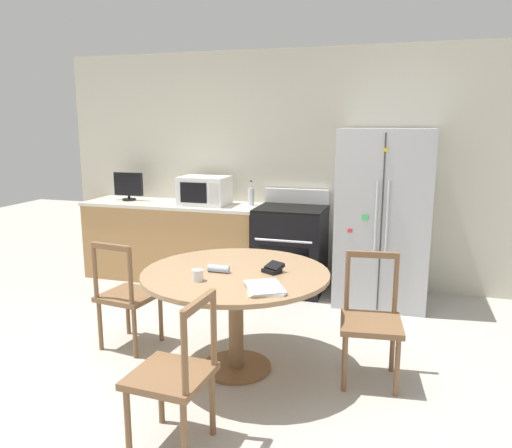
# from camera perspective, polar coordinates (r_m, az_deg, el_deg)

# --- Properties ---
(ground_plane) EXTENTS (14.00, 14.00, 0.00)m
(ground_plane) POSITION_cam_1_polar(r_m,az_deg,el_deg) (3.67, -8.24, -18.10)
(ground_plane) COLOR #B2ADA3
(back_wall) EXTENTS (5.20, 0.10, 2.60)m
(back_wall) POSITION_cam_1_polar(r_m,az_deg,el_deg) (5.72, 2.65, 6.42)
(back_wall) COLOR beige
(back_wall) RESTS_ON ground_plane
(kitchen_counter) EXTENTS (2.08, 0.64, 0.90)m
(kitchen_counter) POSITION_cam_1_polar(r_m,az_deg,el_deg) (5.92, -9.37, -1.87)
(kitchen_counter) COLOR #AD7F4C
(kitchen_counter) RESTS_ON ground_plane
(refrigerator) EXTENTS (0.89, 0.79, 1.75)m
(refrigerator) POSITION_cam_1_polar(r_m,az_deg,el_deg) (5.17, 14.34, 0.78)
(refrigerator) COLOR #B2B5BA
(refrigerator) RESTS_ON ground_plane
(oven_range) EXTENTS (0.73, 0.68, 1.08)m
(oven_range) POSITION_cam_1_polar(r_m,az_deg,el_deg) (5.44, 3.98, -2.77)
(oven_range) COLOR black
(oven_range) RESTS_ON ground_plane
(microwave) EXTENTS (0.53, 0.40, 0.32)m
(microwave) POSITION_cam_1_polar(r_m,az_deg,el_deg) (5.64, -5.91, 3.82)
(microwave) COLOR white
(microwave) RESTS_ON kitchen_counter
(countertop_tv) EXTENTS (0.36, 0.16, 0.33)m
(countertop_tv) POSITION_cam_1_polar(r_m,az_deg,el_deg) (6.11, -14.37, 4.28)
(countertop_tv) COLOR black
(countertop_tv) RESTS_ON kitchen_counter
(counter_bottle) EXTENTS (0.07, 0.07, 0.28)m
(counter_bottle) POSITION_cam_1_polar(r_m,az_deg,el_deg) (5.56, -0.57, 3.22)
(counter_bottle) COLOR silver
(counter_bottle) RESTS_ON kitchen_counter
(dining_table) EXTENTS (1.35, 1.35, 0.76)m
(dining_table) POSITION_cam_1_polar(r_m,az_deg,el_deg) (3.65, -2.33, -7.30)
(dining_table) COLOR #997551
(dining_table) RESTS_ON ground_plane
(dining_chair_right) EXTENTS (0.47, 0.47, 0.90)m
(dining_chair_right) POSITION_cam_1_polar(r_m,az_deg,el_deg) (3.66, 12.99, -10.81)
(dining_chair_right) COLOR brown
(dining_chair_right) RESTS_ON ground_plane
(dining_chair_left) EXTENTS (0.47, 0.47, 0.90)m
(dining_chair_left) POSITION_cam_1_polar(r_m,az_deg,el_deg) (4.19, -14.49, -7.97)
(dining_chair_left) COLOR brown
(dining_chair_left) RESTS_ON ground_plane
(dining_chair_near) EXTENTS (0.44, 0.44, 0.90)m
(dining_chair_near) POSITION_cam_1_polar(r_m,az_deg,el_deg) (2.91, -9.25, -16.76)
(dining_chair_near) COLOR brown
(dining_chair_near) RESTS_ON ground_plane
(candle_glass) EXTENTS (0.08, 0.08, 0.08)m
(candle_glass) POSITION_cam_1_polar(r_m,az_deg,el_deg) (3.41, -6.69, -5.92)
(candle_glass) COLOR silver
(candle_glass) RESTS_ON dining_table
(folded_napkin) EXTENTS (0.16, 0.05, 0.05)m
(folded_napkin) POSITION_cam_1_polar(r_m,az_deg,el_deg) (3.59, -4.29, -5.12)
(folded_napkin) COLOR #A3BCDB
(folded_napkin) RESTS_ON dining_table
(wallet) EXTENTS (0.17, 0.17, 0.07)m
(wallet) POSITION_cam_1_polar(r_m,az_deg,el_deg) (3.58, 1.97, -5.11)
(wallet) COLOR black
(wallet) RESTS_ON dining_table
(mail_stack) EXTENTS (0.34, 0.37, 0.02)m
(mail_stack) POSITION_cam_1_polar(r_m,az_deg,el_deg) (3.22, 0.97, -7.30)
(mail_stack) COLOR white
(mail_stack) RESTS_ON dining_table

